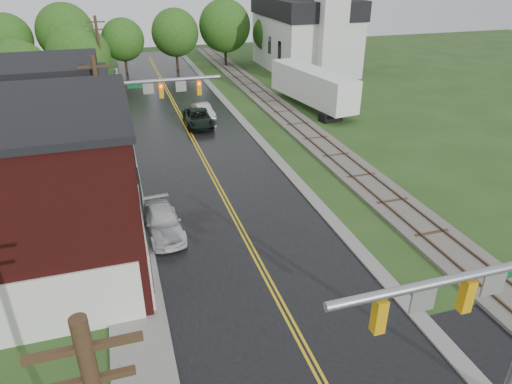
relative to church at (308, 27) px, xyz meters
name	(u,v)px	position (x,y,z in m)	size (l,w,h in m)	color
main_road	(196,144)	(-20.00, -23.74, -5.83)	(10.00, 90.00, 0.02)	black
curb_right	(242,121)	(-14.60, -18.74, -5.83)	(0.80, 70.00, 0.12)	gray
sidewalk_left	(122,178)	(-26.20, -28.74, -5.83)	(2.40, 50.00, 0.12)	gray
yellow_house	(41,138)	(-31.00, -27.74, -2.63)	(8.00, 7.00, 6.40)	tan
darkred_building	(67,112)	(-30.00, -18.74, -3.63)	(7.00, 6.00, 4.40)	#3F0F0C
church	(308,27)	(0.00, 0.00, 0.00)	(10.40, 18.40, 20.00)	silver
railroad	(286,115)	(-10.00, -18.74, -5.73)	(3.20, 80.00, 0.30)	#59544C
traffic_signal_near	(484,305)	(-16.53, -51.74, -0.87)	(7.34, 0.30, 7.20)	gray
traffic_signal_far	(151,99)	(-23.47, -26.74, -0.86)	(7.34, 0.43, 7.20)	gray
utility_pole_b	(104,129)	(-26.80, -31.74, -1.11)	(1.80, 0.28, 9.00)	#382616
utility_pole_c	(101,60)	(-26.80, -9.74, -1.11)	(1.80, 0.28, 9.00)	#382616
tree_left_c	(20,76)	(-33.85, -13.84, -1.32)	(6.00, 6.00, 7.65)	black
tree_left_e	(80,57)	(-28.85, -7.84, -1.02)	(6.40, 6.40, 8.16)	black
suv_dark	(198,118)	(-18.85, -18.97, -5.12)	(2.39, 5.17, 1.44)	black
sedan_silver	(203,111)	(-17.91, -16.68, -5.19)	(1.37, 3.93, 1.29)	#B1B0B5
pickup_white	(163,223)	(-24.28, -37.00, -5.16)	(1.89, 4.64, 1.35)	silver
semi_trailer	(312,86)	(-6.48, -16.77, -3.50)	(4.66, 12.83, 3.94)	black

